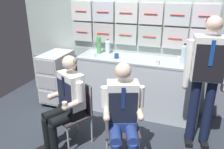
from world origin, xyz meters
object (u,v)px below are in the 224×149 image
folding_chair_left (78,107)px  crew_member_right (123,113)px  crew_member_left (66,100)px  coffee_cup_spare (158,62)px  folding_chair_right (122,118)px  crew_member_standing (206,73)px  service_trolley (57,76)px  water_bottle_tall (184,55)px

folding_chair_left → crew_member_right: crew_member_right is taller
crew_member_left → coffee_cup_spare: bearing=46.0°
crew_member_right → crew_member_left: bearing=175.2°
folding_chair_right → crew_member_standing: (0.90, 0.52, 0.50)m
crew_member_left → crew_member_right: size_ratio=0.99×
folding_chair_left → crew_member_left: 0.23m
service_trolley → crew_member_left: crew_member_left is taller
folding_chair_left → water_bottle_tall: water_bottle_tall is taller
folding_chair_right → crew_member_standing: bearing=30.2°
water_bottle_tall → crew_member_right: bearing=-114.5°
crew_member_right → water_bottle_tall: bearing=65.5°
folding_chair_right → water_bottle_tall: (0.60, 1.04, 0.57)m
coffee_cup_spare → crew_member_right: bearing=-100.6°
crew_member_left → folding_chair_right: (0.70, 0.09, -0.16)m
folding_chair_left → crew_member_left: crew_member_left is taller
crew_member_standing → coffee_cup_spare: 0.75m
crew_member_right → water_bottle_tall: size_ratio=4.02×
water_bottle_tall → crew_member_standing: bearing=-59.8°
crew_member_right → crew_member_standing: crew_member_standing is taller
crew_member_right → folding_chair_left: bearing=163.3°
folding_chair_right → water_bottle_tall: bearing=60.0°
water_bottle_tall → coffee_cup_spare: size_ratio=4.60×
crew_member_standing → water_bottle_tall: 0.60m
service_trolley → crew_member_standing: size_ratio=0.54×
crew_member_standing → service_trolley: bearing=170.1°
service_trolley → coffee_cup_spare: bearing=-1.1°
water_bottle_tall → coffee_cup_spare: water_bottle_tall is taller
crew_member_standing → coffee_cup_spare: bearing=149.1°
coffee_cup_spare → folding_chair_right: bearing=-105.8°
folding_chair_right → crew_member_right: (0.06, -0.15, 0.17)m
coffee_cup_spare → crew_member_standing: bearing=-30.9°
folding_chair_right → crew_member_right: bearing=-68.6°
crew_member_left → coffee_cup_spare: (0.96, 0.99, 0.30)m
service_trolley → coffee_cup_spare: (1.76, -0.03, 0.47)m
service_trolley → crew_member_standing: bearing=-9.9°
crew_member_left → coffee_cup_spare: crew_member_left is taller
crew_member_left → service_trolley: bearing=127.8°
folding_chair_left → coffee_cup_spare: bearing=44.0°
crew_member_standing → water_bottle_tall: crew_member_standing is taller
crew_member_right → folding_chair_right: bearing=111.4°
folding_chair_right → water_bottle_tall: 1.33m
folding_chair_right → water_bottle_tall: water_bottle_tall is taller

